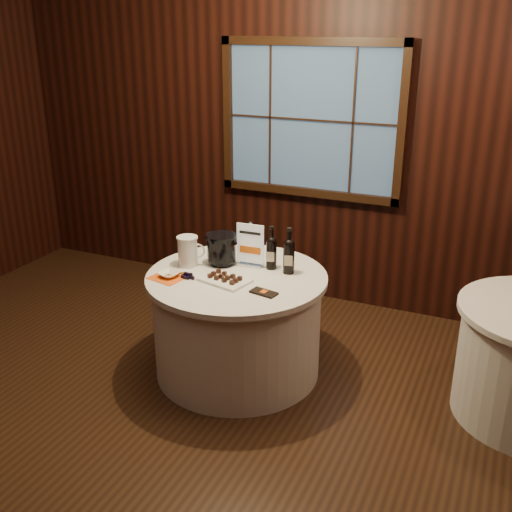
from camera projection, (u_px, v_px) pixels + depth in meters
The scene contains 13 objects.
ground at pixel (166, 450), 3.64m from camera, with size 6.00×6.00×0.00m, color black.
back_wall at pixel (311, 132), 5.18m from camera, with size 6.00×0.10×3.00m.
main_table at pixel (237, 323), 4.34m from camera, with size 1.28×1.28×0.77m.
sign_stand at pixel (251, 251), 4.32m from camera, with size 0.21×0.11×0.33m.
port_bottle_left at pixel (271, 250), 4.27m from camera, with size 0.08×0.08×0.32m.
port_bottle_right at pixel (289, 254), 4.19m from camera, with size 0.08×0.09×0.34m.
ice_bucket at pixel (221, 249), 4.35m from camera, with size 0.22×0.22×0.23m.
chocolate_plate at pixel (225, 279), 4.09m from camera, with size 0.37×0.29×0.05m.
chocolate_box at pixel (264, 293), 3.91m from camera, with size 0.18×0.09×0.01m, color black.
grape_bunch at pixel (188, 275), 4.15m from camera, with size 0.17×0.07×0.04m.
glass_pitcher at pixel (188, 251), 4.33m from camera, with size 0.20×0.15×0.22m.
orange_napkin at pixel (169, 277), 4.17m from camera, with size 0.23×0.23×0.00m, color #DE5312.
cracker_bowl at pixel (169, 274), 4.16m from camera, with size 0.13×0.13×0.03m, color white.
Camera 1 is at (1.73, -2.47, 2.42)m, focal length 42.00 mm.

